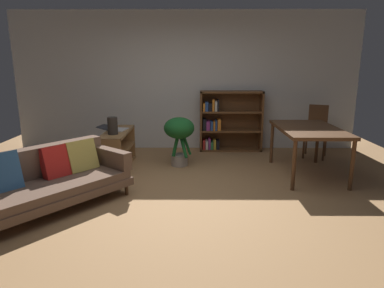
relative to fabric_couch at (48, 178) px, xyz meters
name	(u,v)px	position (x,y,z in m)	size (l,w,h in m)	color
ground_plane	(182,197)	(1.60, 0.29, -0.36)	(8.16, 8.16, 0.00)	#A87A4C
back_wall_panel	(186,82)	(1.60, 2.99, 0.99)	(6.80, 0.10, 2.70)	silver
fabric_couch	(48,178)	(0.00, 0.00, 0.00)	(1.79, 1.93, 0.76)	#56351E
media_console	(118,149)	(0.49, 1.58, -0.05)	(0.37, 1.20, 0.62)	olive
open_laptop	(114,129)	(0.42, 1.69, 0.28)	(0.50, 0.40, 0.07)	silver
desk_speaker	(113,126)	(0.48, 1.34, 0.40)	(0.16, 0.16, 0.27)	#2D2823
potted_floor_plant	(179,133)	(1.51, 1.71, 0.21)	(0.51, 0.51, 0.83)	#9E9389
dining_table	(309,132)	(3.51, 1.22, 0.32)	(0.89, 1.44, 0.75)	#56351E
dining_chair_near	(317,128)	(4.03, 2.31, 0.18)	(0.51, 0.51, 0.96)	#56351E
bookshelf	(226,122)	(2.40, 2.80, 0.22)	(1.22, 0.33, 1.18)	brown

